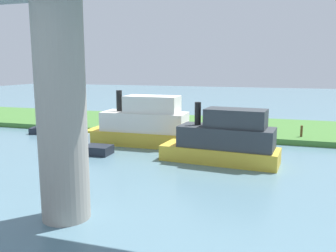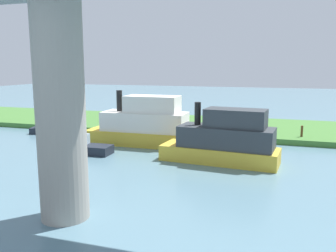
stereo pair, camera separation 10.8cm
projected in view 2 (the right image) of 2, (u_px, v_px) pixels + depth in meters
The scene contains 9 objects.
ground_plane at pixel (203, 140), 32.35m from camera, with size 160.00×160.00×0.00m, color slate.
grassy_bank at pixel (216, 127), 37.93m from camera, with size 80.00×12.00×0.50m, color #427533.
bridge_pylon at pixel (60, 110), 15.15m from camera, with size 2.09×2.09×9.59m, color #9E998E.
person_on_bank at pixel (182, 124), 33.74m from camera, with size 0.50×0.50×1.39m.
mooring_post at pixel (302, 131), 31.21m from camera, with size 0.20×0.20×0.98m, color brown.
houseboat_blue at pixel (224, 141), 24.72m from camera, with size 8.26×3.35×4.12m.
riverboat_paddlewheel at pixel (82, 146), 27.47m from camera, with size 4.37×1.63×1.45m.
pontoon_yellow at pixel (50, 129), 35.40m from camera, with size 4.07×2.43×1.28m.
motorboat_white at pixel (143, 125), 30.35m from camera, with size 8.95×3.11×4.55m.
Camera 2 is at (-6.77, 31.10, 6.68)m, focal length 38.37 mm.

